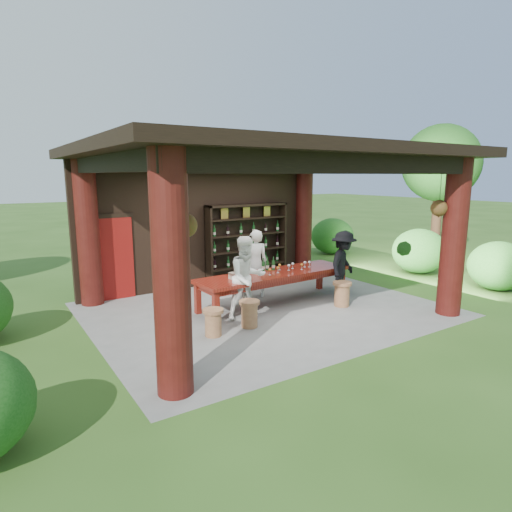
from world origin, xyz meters
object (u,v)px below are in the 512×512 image
stool_near_left (249,313)px  stool_far_left (213,322)px  napkin_basket (236,275)px  wine_shelf (247,243)px  guest_man (343,265)px  stool_near_right (342,293)px  host (255,263)px  guest_woman (247,278)px  tasting_table (275,277)px

stool_near_left → stool_far_left: (-0.82, -0.03, -0.01)m
stool_near_left → napkin_basket: (0.26, 0.97, 0.53)m
wine_shelf → guest_man: size_ratio=1.49×
wine_shelf → stool_near_right: size_ratio=4.37×
stool_near_right → napkin_basket: 2.50m
wine_shelf → host: wine_shelf is taller
stool_far_left → guest_woman: (1.07, 0.52, 0.59)m
wine_shelf → stool_near_left: 3.85m
wine_shelf → tasting_table: (-0.64, -2.22, -0.45)m
wine_shelf → host: (-0.68, -1.45, -0.26)m
wine_shelf → tasting_table: size_ratio=0.64×
wine_shelf → stool_near_right: (0.55, -3.20, -0.79)m
stool_near_left → guest_woman: (0.25, 0.49, 0.58)m
guest_woman → napkin_basket: (0.00, 0.48, -0.05)m
tasting_table → stool_near_right: 1.58m
guest_man → tasting_table: bearing=135.8°
stool_near_right → host: bearing=124.9°
tasting_table → stool_near_right: tasting_table is taller
tasting_table → guest_woman: bearing=-154.8°
tasting_table → stool_far_left: tasting_table is taller
host → napkin_basket: host is taller
napkin_basket → wine_shelf: bearing=52.8°
stool_far_left → guest_man: 3.86m
stool_near_right → napkin_basket: napkin_basket is taller
stool_near_left → host: (1.29, 1.76, 0.55)m
guest_woman → guest_man: bearing=1.1°
stool_far_left → guest_man: size_ratio=0.31×
stool_near_left → stool_near_right: stool_near_right is taller
wine_shelf → stool_near_left: wine_shelf is taller
stool_far_left → napkin_basket: (1.07, 1.00, 0.55)m
wine_shelf → stool_near_left: size_ratio=4.60×
host → napkin_basket: size_ratio=6.39×
wine_shelf → guest_woman: size_ratio=1.43×
guest_woman → napkin_basket: guest_woman is taller
napkin_basket → stool_near_left: bearing=-104.9°
stool_near_right → stool_far_left: size_ratio=1.10×
wine_shelf → stool_far_left: bearing=-130.6°
tasting_table → host: host is taller
stool_near_right → guest_man: 0.84m
guest_woman → napkin_basket: size_ratio=6.66×
tasting_table → guest_man: size_ratio=2.34×
stool_near_left → host: bearing=53.9°
stool_near_right → stool_far_left: stool_near_right is taller
tasting_table → stool_far_left: size_ratio=7.49×
stool_near_right → stool_near_left: bearing=-179.7°
stool_far_left → wine_shelf: bearing=49.4°
wine_shelf → guest_man: wine_shelf is taller
wine_shelf → stool_far_left: (-2.78, -3.25, -0.82)m
host → guest_woman: size_ratio=0.96×
wine_shelf → stool_far_left: wine_shelf is taller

